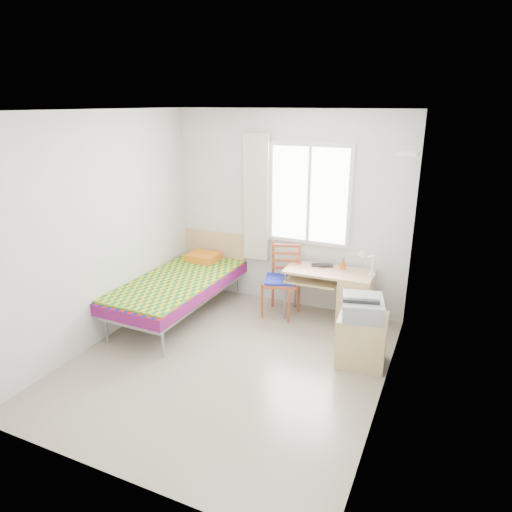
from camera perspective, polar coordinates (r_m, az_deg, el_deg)
The scene contains 17 objects.
floor at distance 5.06m, azimuth -3.51°, elevation -13.16°, with size 3.50×3.50×0.00m, color #BCAD93.
ceiling at distance 4.31m, azimuth -4.22°, elevation 17.72°, with size 3.50×3.50×0.00m, color white.
wall_back at distance 6.06m, azimuth 3.94°, elevation 5.58°, with size 3.20×3.20×0.00m, color silver.
wall_left at distance 5.43m, azimuth -18.96°, elevation 3.05°, with size 3.50×3.50×0.00m, color silver.
wall_right at distance 4.06m, azimuth 16.59°, elevation -1.85°, with size 3.50×3.50×0.00m, color silver.
window at distance 5.89m, azimuth 6.67°, elevation 7.61°, with size 1.10×0.04×1.30m.
curtain at distance 6.12m, azimuth 0.03°, elevation 7.20°, with size 0.35×0.05×1.70m, color beige.
floating_shelf at distance 5.25m, azimuth 18.53°, elevation 12.07°, with size 0.20×0.32×0.03m, color white.
bed at distance 6.01m, azimuth -9.30°, elevation -3.34°, with size 1.01×2.11×0.91m.
desk at distance 5.81m, azimuth 11.63°, elevation -5.03°, with size 1.10×0.53×0.68m.
chair at distance 5.93m, azimuth 3.37°, elevation -2.46°, with size 0.51×0.51×0.95m.
cabinet at distance 5.05m, azimuth 13.03°, elevation -10.15°, with size 0.55×0.49×0.55m.
printer at distance 4.89m, azimuth 13.18°, elevation -6.21°, with size 0.51×0.56×0.20m.
laptop at distance 5.86m, azimuth 8.29°, elevation -1.29°, with size 0.28×0.18×0.02m, color black.
pen_cup at distance 5.82m, azimuth 10.82°, elevation -1.22°, with size 0.07×0.07×0.09m, color orange.
task_lamp at distance 5.51m, azimuth 13.62°, elevation -0.60°, with size 0.21×0.30×0.36m.
book at distance 5.86m, azimuth 6.95°, elevation -2.23°, with size 0.15×0.20×0.02m, color gray.
Camera 1 is at (2.03, -3.79, 2.67)m, focal length 32.00 mm.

